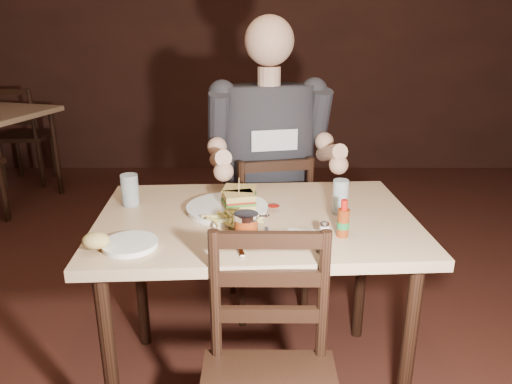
{
  "coord_description": "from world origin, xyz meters",
  "views": [
    {
      "loc": [
        0.28,
        -1.45,
        1.48
      ],
      "look_at": [
        0.28,
        0.34,
        0.85
      ],
      "focal_mm": 35.0,
      "sensor_mm": 36.0,
      "label": 1
    }
  ],
  "objects_px": {
    "chair_far": "(267,231)",
    "glass_left": "(130,190)",
    "main_table": "(256,236)",
    "hot_sauce": "(343,218)",
    "glass_right": "(340,197)",
    "side_plate": "(130,245)",
    "diner": "(271,132)",
    "syrup_dispenser": "(246,228)",
    "bg_chair_far": "(25,135)",
    "dinner_plate": "(227,209)"
  },
  "relations": [
    {
      "from": "main_table",
      "to": "glass_right",
      "type": "relative_size",
      "value": 9.22
    },
    {
      "from": "diner",
      "to": "hot_sauce",
      "type": "xyz_separation_m",
      "value": [
        0.23,
        -0.74,
        -0.13
      ]
    },
    {
      "from": "bg_chair_far",
      "to": "diner",
      "type": "bearing_deg",
      "value": 133.25
    },
    {
      "from": "main_table",
      "to": "bg_chair_far",
      "type": "distance_m",
      "value": 3.49
    },
    {
      "from": "glass_left",
      "to": "syrup_dispenser",
      "type": "height_order",
      "value": "glass_left"
    },
    {
      "from": "syrup_dispenser",
      "to": "glass_right",
      "type": "bearing_deg",
      "value": 33.91
    },
    {
      "from": "diner",
      "to": "syrup_dispenser",
      "type": "bearing_deg",
      "value": -108.63
    },
    {
      "from": "glass_left",
      "to": "glass_right",
      "type": "xyz_separation_m",
      "value": [
        0.82,
        -0.09,
        0.0
      ]
    },
    {
      "from": "bg_chair_far",
      "to": "glass_right",
      "type": "xyz_separation_m",
      "value": [
        2.44,
        -2.73,
        0.39
      ]
    },
    {
      "from": "chair_far",
      "to": "syrup_dispenser",
      "type": "height_order",
      "value": "syrup_dispenser"
    },
    {
      "from": "dinner_plate",
      "to": "side_plate",
      "type": "distance_m",
      "value": 0.44
    },
    {
      "from": "dinner_plate",
      "to": "glass_left",
      "type": "height_order",
      "value": "glass_left"
    },
    {
      "from": "syrup_dispenser",
      "to": "dinner_plate",
      "type": "bearing_deg",
      "value": 102.08
    },
    {
      "from": "side_plate",
      "to": "dinner_plate",
      "type": "bearing_deg",
      "value": 46.37
    },
    {
      "from": "glass_right",
      "to": "side_plate",
      "type": "xyz_separation_m",
      "value": [
        -0.73,
        -0.3,
        -0.06
      ]
    },
    {
      "from": "dinner_plate",
      "to": "glass_right",
      "type": "height_order",
      "value": "glass_right"
    },
    {
      "from": "bg_chair_far",
      "to": "side_plate",
      "type": "relative_size",
      "value": 5.05
    },
    {
      "from": "dinner_plate",
      "to": "main_table",
      "type": "bearing_deg",
      "value": -25.25
    },
    {
      "from": "main_table",
      "to": "dinner_plate",
      "type": "height_order",
      "value": "dinner_plate"
    },
    {
      "from": "main_table",
      "to": "hot_sauce",
      "type": "bearing_deg",
      "value": -31.25
    },
    {
      "from": "glass_left",
      "to": "syrup_dispenser",
      "type": "relative_size",
      "value": 1.2
    },
    {
      "from": "diner",
      "to": "hot_sauce",
      "type": "bearing_deg",
      "value": -84.39
    },
    {
      "from": "chair_far",
      "to": "diner",
      "type": "relative_size",
      "value": 0.83
    },
    {
      "from": "main_table",
      "to": "bg_chair_far",
      "type": "relative_size",
      "value": 1.36
    },
    {
      "from": "chair_far",
      "to": "dinner_plate",
      "type": "xyz_separation_m",
      "value": [
        -0.17,
        -0.57,
        0.35
      ]
    },
    {
      "from": "chair_far",
      "to": "glass_left",
      "type": "distance_m",
      "value": 0.85
    },
    {
      "from": "diner",
      "to": "glass_right",
      "type": "relative_size",
      "value": 7.84
    },
    {
      "from": "bg_chair_far",
      "to": "glass_left",
      "type": "bearing_deg",
      "value": 119.91
    },
    {
      "from": "main_table",
      "to": "hot_sauce",
      "type": "height_order",
      "value": "hot_sauce"
    },
    {
      "from": "dinner_plate",
      "to": "glass_right",
      "type": "bearing_deg",
      "value": -2.63
    },
    {
      "from": "chair_far",
      "to": "hot_sauce",
      "type": "distance_m",
      "value": 0.92
    },
    {
      "from": "diner",
      "to": "dinner_plate",
      "type": "height_order",
      "value": "diner"
    },
    {
      "from": "dinner_plate",
      "to": "syrup_dispenser",
      "type": "relative_size",
      "value": 2.9
    },
    {
      "from": "chair_far",
      "to": "dinner_plate",
      "type": "height_order",
      "value": "chair_far"
    },
    {
      "from": "main_table",
      "to": "chair_far",
      "type": "relative_size",
      "value": 1.41
    },
    {
      "from": "diner",
      "to": "bg_chair_far",
      "type": "bearing_deg",
      "value": 123.61
    },
    {
      "from": "chair_far",
      "to": "hot_sauce",
      "type": "bearing_deg",
      "value": 95.25
    },
    {
      "from": "syrup_dispenser",
      "to": "diner",
      "type": "bearing_deg",
      "value": 79.52
    },
    {
      "from": "side_plate",
      "to": "hot_sauce",
      "type": "bearing_deg",
      "value": 6.74
    },
    {
      "from": "diner",
      "to": "side_plate",
      "type": "relative_size",
      "value": 5.86
    },
    {
      "from": "chair_far",
      "to": "hot_sauce",
      "type": "relative_size",
      "value": 6.53
    },
    {
      "from": "dinner_plate",
      "to": "hot_sauce",
      "type": "distance_m",
      "value": 0.47
    },
    {
      "from": "glass_left",
      "to": "syrup_dispenser",
      "type": "bearing_deg",
      "value": -37.36
    },
    {
      "from": "bg_chair_far",
      "to": "glass_right",
      "type": "height_order",
      "value": "glass_right"
    },
    {
      "from": "chair_far",
      "to": "glass_right",
      "type": "xyz_separation_m",
      "value": [
        0.26,
        -0.59,
        0.4
      ]
    },
    {
      "from": "dinner_plate",
      "to": "hot_sauce",
      "type": "xyz_separation_m",
      "value": [
        0.41,
        -0.23,
        0.06
      ]
    },
    {
      "from": "glass_right",
      "to": "hot_sauce",
      "type": "xyz_separation_m",
      "value": [
        -0.02,
        -0.21,
        -0.0
      ]
    },
    {
      "from": "glass_right",
      "to": "bg_chair_far",
      "type": "bearing_deg",
      "value": 131.78
    },
    {
      "from": "chair_far",
      "to": "diner",
      "type": "height_order",
      "value": "diner"
    },
    {
      "from": "main_table",
      "to": "side_plate",
      "type": "distance_m",
      "value": 0.5
    }
  ]
}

